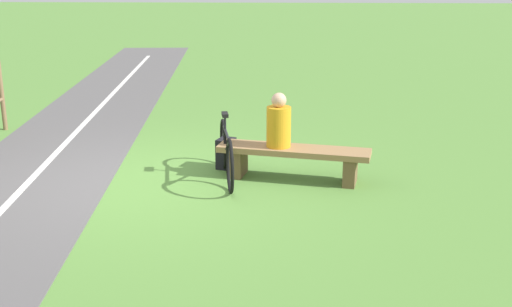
# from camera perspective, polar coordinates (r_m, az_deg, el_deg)

# --- Properties ---
(ground_plane) EXTENTS (80.00, 80.00, 0.00)m
(ground_plane) POSITION_cam_1_polar(r_m,az_deg,el_deg) (8.73, -10.10, -2.59)
(ground_plane) COLOR #548438
(bench) EXTENTS (2.10, 0.86, 0.45)m
(bench) POSITION_cam_1_polar(r_m,az_deg,el_deg) (8.65, 3.36, -0.29)
(bench) COLOR #937047
(bench) RESTS_ON ground_plane
(person_seated) EXTENTS (0.39, 0.39, 0.74)m
(person_seated) POSITION_cam_1_polar(r_m,az_deg,el_deg) (8.57, 2.04, 2.67)
(person_seated) COLOR orange
(person_seated) RESTS_ON bench
(bicycle) EXTENTS (0.34, 1.74, 0.90)m
(bicycle) POSITION_cam_1_polar(r_m,az_deg,el_deg) (8.63, -2.65, 0.06)
(bicycle) COLOR black
(bicycle) RESTS_ON ground_plane
(backpack) EXTENTS (0.32, 0.33, 0.43)m
(backpack) POSITION_cam_1_polar(r_m,az_deg,el_deg) (9.16, -2.65, -0.02)
(backpack) COLOR black
(backpack) RESTS_ON ground_plane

